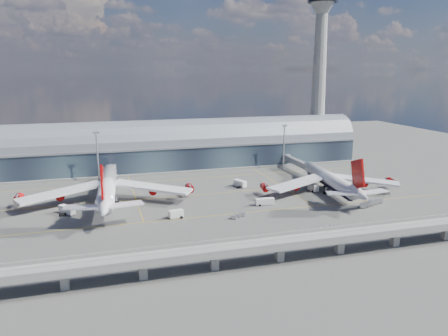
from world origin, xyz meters
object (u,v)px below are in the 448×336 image
object	(u,v)px
service_truck_5	(240,184)
service_truck_0	(67,210)
service_truck_2	(265,202)
service_truck_4	(313,188)
airliner_left	(107,188)
service_truck_3	(329,185)
service_truck_1	(176,214)
control_tower	(319,76)
floodlight_mast_left	(98,156)
cargo_train_1	(371,203)
cargo_train_0	(239,216)
cargo_train_2	(328,229)
airliner_right	(331,181)
floodlight_mast_right	(284,146)

from	to	relation	value
service_truck_5	service_truck_0	bearing A→B (deg)	169.70
service_truck_2	service_truck_4	distance (m)	32.64
service_truck_0	service_truck_4	distance (m)	108.31
service_truck_4	airliner_left	bearing A→B (deg)	169.79
airliner_left	service_truck_3	bearing A→B (deg)	1.22
service_truck_1	service_truck_3	world-z (taller)	service_truck_1
control_tower	service_truck_3	world-z (taller)	control_tower
floodlight_mast_left	cargo_train_1	size ratio (longest dim) A/B	1.81
cargo_train_1	service_truck_5	bearing A→B (deg)	65.75
cargo_train_0	cargo_train_1	world-z (taller)	cargo_train_1
control_tower	service_truck_4	world-z (taller)	control_tower
service_truck_0	service_truck_2	size ratio (longest dim) A/B	0.96
service_truck_1	service_truck_2	distance (m)	38.84
control_tower	cargo_train_1	xyz separation A→B (m)	(-26.58, -98.93, -50.63)
floodlight_mast_left	service_truck_4	bearing A→B (deg)	-24.84
service_truck_1	cargo_train_1	size ratio (longest dim) A/B	0.40
service_truck_1	cargo_train_2	world-z (taller)	service_truck_1
service_truck_4	cargo_train_0	size ratio (longest dim) A/B	0.88
service_truck_1	service_truck_3	size ratio (longest dim) A/B	1.05
floodlight_mast_left	airliner_right	distance (m)	113.38
service_truck_5	airliner_left	bearing A→B (deg)	164.41
airliner_left	airliner_right	distance (m)	99.83
floodlight_mast_left	service_truck_0	world-z (taller)	floodlight_mast_left
airliner_left	service_truck_2	xyz separation A→B (m)	(62.83, -21.08, -5.29)
service_truck_1	cargo_train_0	bearing A→B (deg)	-115.48
cargo_train_1	service_truck_4	bearing A→B (deg)	46.61
floodlight_mast_right	cargo_train_1	world-z (taller)	floodlight_mast_right
airliner_left	cargo_train_0	size ratio (longest dim) A/B	11.58
service_truck_5	cargo_train_1	xyz separation A→B (m)	(43.22, -43.37, -0.68)
service_truck_0	cargo_train_1	distance (m)	123.58
service_truck_1	service_truck_2	xyz separation A→B (m)	(38.43, 5.65, -0.08)
airliner_left	cargo_train_2	bearing A→B (deg)	-33.54
control_tower	floodlight_mast_right	size ratio (longest dim) A/B	4.01
service_truck_0	floodlight_mast_left	bearing A→B (deg)	37.33
service_truck_1	cargo_train_0	world-z (taller)	service_truck_1
airliner_right	service_truck_4	distance (m)	8.84
airliner_left	service_truck_1	world-z (taller)	airliner_left
airliner_left	service_truck_0	xyz separation A→B (m)	(-15.83, -9.84, -5.12)
service_truck_0	service_truck_3	size ratio (longest dim) A/B	1.42
airliner_right	service_truck_2	bearing A→B (deg)	-158.86
floodlight_mast_right	service_truck_2	world-z (taller)	floodlight_mast_right
airliner_left	floodlight_mast_right	bearing A→B (deg)	24.47
airliner_left	cargo_train_1	xyz separation A→B (m)	(105.35, -34.10, -5.78)
airliner_right	cargo_train_0	size ratio (longest dim) A/B	10.17
service_truck_4	floodlight_mast_right	bearing A→B (deg)	78.57
control_tower	airliner_right	bearing A→B (deg)	-113.22
cargo_train_1	service_truck_3	bearing A→B (deg)	26.33
floodlight_mast_right	service_truck_1	world-z (taller)	floodlight_mast_right
control_tower	floodlight_mast_right	xyz separation A→B (m)	(-35.00, -28.00, -38.00)
floodlight_mast_left	service_truck_2	xyz separation A→B (m)	(65.90, -57.91, -12.13)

